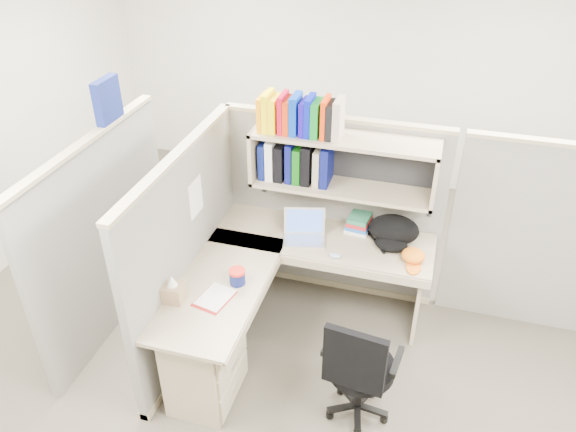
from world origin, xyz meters
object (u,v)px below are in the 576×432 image
(laptop, at_px, (304,228))
(snack_canister, at_px, (237,276))
(task_chair, at_px, (358,385))
(desk, at_px, (239,328))
(backpack, at_px, (393,233))

(laptop, distance_m, snack_canister, 0.72)
(snack_canister, distance_m, task_chair, 1.10)
(desk, bearing_deg, laptop, 70.72)
(backpack, height_order, snack_canister, backpack)
(laptop, relative_size, snack_canister, 2.75)
(snack_canister, bearing_deg, desk, -70.99)
(snack_canister, height_order, task_chair, task_chair)
(desk, distance_m, snack_canister, 0.38)
(desk, relative_size, backpack, 4.50)
(laptop, relative_size, backpack, 0.84)
(desk, relative_size, snack_canister, 14.75)
(desk, xyz_separation_m, laptop, (0.27, 0.78, 0.41))
(desk, height_order, laptop, laptop)
(desk, distance_m, backpack, 1.37)
(backpack, distance_m, task_chair, 1.20)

